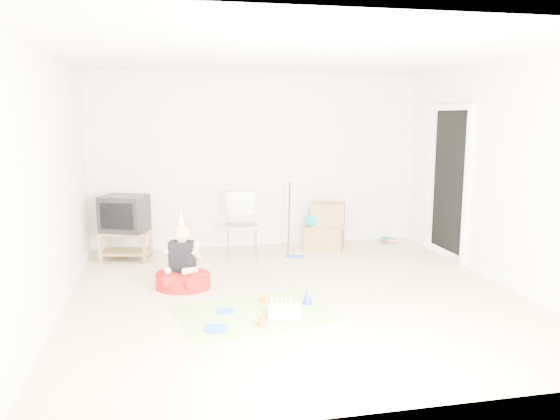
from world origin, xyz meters
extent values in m
plane|color=beige|center=(0.00, 0.00, 0.00)|extent=(5.00, 5.00, 0.00)
cube|color=black|center=(2.48, 1.20, 1.02)|extent=(0.02, 0.90, 2.05)
cube|color=olive|center=(-1.96, 1.94, 0.40)|extent=(0.73, 0.54, 0.03)
cube|color=olive|center=(-1.96, 1.94, 0.12)|extent=(0.73, 0.54, 0.03)
cube|color=olive|center=(-2.29, 1.83, 0.21)|extent=(0.06, 0.06, 0.41)
cube|color=olive|center=(-1.70, 1.71, 0.21)|extent=(0.06, 0.06, 0.41)
cube|color=olive|center=(-2.21, 2.18, 0.21)|extent=(0.06, 0.06, 0.41)
cube|color=olive|center=(-1.63, 2.05, 0.21)|extent=(0.06, 0.06, 0.41)
cube|color=black|center=(-1.96, 1.94, 0.66)|extent=(0.71, 0.65, 0.49)
cube|color=gray|center=(-0.37, 1.75, 0.46)|extent=(0.46, 0.44, 0.03)
cylinder|color=gray|center=(-0.56, 1.77, 0.47)|extent=(0.02, 0.02, 0.94)
cylinder|color=gray|center=(-0.17, 1.73, 0.47)|extent=(0.02, 0.02, 0.94)
cube|color=#9B754B|center=(0.91, 1.99, 0.18)|extent=(0.67, 0.61, 0.36)
cube|color=#9B754B|center=(0.97, 1.99, 0.53)|extent=(0.59, 0.53, 0.34)
ellipsoid|color=#0C8789|center=(0.71, 1.94, 0.45)|extent=(0.24, 0.17, 0.19)
cube|color=#2446B8|center=(0.36, 1.61, 0.01)|extent=(0.27, 0.16, 0.03)
cylinder|color=black|center=(0.36, 1.61, 0.53)|extent=(0.12, 0.34, 1.01)
cube|color=#28794D|center=(1.99, 2.14, 0.01)|extent=(0.19, 0.24, 0.03)
cube|color=red|center=(1.99, 2.14, 0.04)|extent=(0.16, 0.21, 0.02)
cube|color=beige|center=(1.99, 2.14, 0.06)|extent=(0.17, 0.22, 0.03)
cube|color=#28794D|center=(1.99, 2.14, 0.09)|extent=(0.18, 0.22, 0.02)
cylinder|color=#A6100F|center=(-1.23, 0.51, 0.09)|extent=(0.80, 0.80, 0.17)
cube|color=black|center=(-1.23, 0.51, 0.37)|extent=(0.32, 0.24, 0.38)
sphere|color=#E1A996|center=(-1.23, 0.51, 0.66)|extent=(0.25, 0.25, 0.20)
cone|color=white|center=(-1.23, 0.51, 0.84)|extent=(0.11, 0.11, 0.15)
cube|color=#E93178|center=(-0.54, -0.47, 0.00)|extent=(1.70, 1.38, 0.01)
cube|color=silver|center=(-0.27, -0.64, 0.05)|extent=(0.36, 0.30, 0.09)
cube|color=#42B861|center=(-0.27, -0.64, 0.01)|extent=(0.36, 0.30, 0.01)
cylinder|color=beige|center=(-0.39, -0.67, 0.13)|extent=(0.01, 0.01, 0.07)
cylinder|color=beige|center=(-0.35, -0.68, 0.13)|extent=(0.01, 0.01, 0.07)
cylinder|color=beige|center=(-0.30, -0.69, 0.13)|extent=(0.01, 0.01, 0.07)
cylinder|color=beige|center=(-0.26, -0.69, 0.13)|extent=(0.01, 0.01, 0.07)
cylinder|color=beige|center=(-0.21, -0.70, 0.13)|extent=(0.01, 0.01, 0.07)
cylinder|color=beige|center=(-0.16, -0.70, 0.13)|extent=(0.01, 0.01, 0.07)
cylinder|color=beige|center=(-0.38, -0.57, 0.13)|extent=(0.01, 0.01, 0.07)
cylinder|color=beige|center=(-0.33, -0.57, 0.13)|extent=(0.01, 0.01, 0.07)
cylinder|color=beige|center=(-0.29, -0.58, 0.13)|extent=(0.01, 0.01, 0.07)
cylinder|color=beige|center=(-0.24, -0.59, 0.13)|extent=(0.01, 0.01, 0.07)
cylinder|color=beige|center=(-0.20, -0.59, 0.13)|extent=(0.01, 0.01, 0.07)
cylinder|color=blue|center=(-0.83, -0.39, 0.01)|extent=(0.23, 0.23, 0.01)
cylinder|color=blue|center=(-0.96, -0.83, 0.01)|extent=(0.28, 0.28, 0.01)
cylinder|color=#CB4D16|center=(-0.41, -0.21, 0.04)|extent=(0.09, 0.09, 0.07)
cylinder|color=#CB4D16|center=(-0.53, -0.84, 0.05)|extent=(0.10, 0.10, 0.09)
cone|color=#1C35C7|center=(0.05, -0.32, 0.09)|extent=(0.12, 0.12, 0.16)
camera|label=1|loc=(-1.36, -5.68, 1.97)|focal=35.00mm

